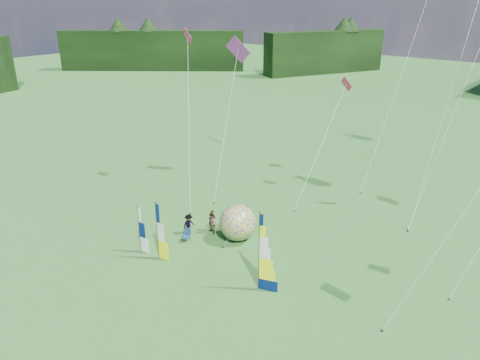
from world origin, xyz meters
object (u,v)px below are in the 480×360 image
Objects in this scene: side_banner_far at (139,229)px; bol_inflatable at (238,223)px; kite_whale at (450,91)px; feather_banner_main at (259,252)px; side_banner_left at (157,231)px; camp_chair at (186,235)px; spectator_c at (189,224)px; spectator_d at (247,218)px; spectator_a at (212,221)px; spectator_b at (212,223)px.

side_banner_far reaches higher than bol_inflatable.
bol_inflatable is at bearing -128.25° from kite_whale.
side_banner_far is at bearing 171.06° from feather_banner_main.
feather_banner_main is at bearing -38.49° from bol_inflatable.
kite_whale is at bearing 54.98° from side_banner_left.
kite_whale is (3.74, 17.67, 6.85)m from feather_banner_main.
feather_banner_main reaches higher than camp_chair.
feather_banner_main is at bearing -102.90° from spectator_c.
side_banner_left is at bearing -91.87° from camp_chair.
feather_banner_main is 7.15m from side_banner_left.
spectator_d is at bearing 57.86° from side_banner_far.
spectator_d is at bearing 104.83° from bol_inflatable.
side_banner_left is at bearing -164.96° from spectator_c.
spectator_a is (-6.86, 3.52, -1.61)m from feather_banner_main.
bol_inflatable is at bearing 39.34° from spectator_b.
bol_inflatable is 1.41× the size of spectator_d.
spectator_d is 1.94× the size of camp_chair.
kite_whale reaches higher than side_banner_left.
kite_whale is at bearing 58.96° from bol_inflatable.
side_banner_far is at bearing -127.83° from spectator_a.
spectator_d is (3.47, 6.86, -0.71)m from side_banner_far.
side_banner_far is 24.09m from kite_whale.
spectator_a is 1.04× the size of spectator_c.
kite_whale reaches higher than spectator_d.
side_banner_far reaches higher than spectator_a.
side_banner_left is 1.19× the size of side_banner_far.
bol_inflatable reaches higher than spectator_d.
bol_inflatable is 0.14× the size of kite_whale.
camp_chair is 21.63m from kite_whale.
bol_inflatable reaches higher than spectator_a.
spectator_d is 17.35m from kite_whale.
side_banner_far is 3.30m from camp_chair.
spectator_a is (-2.20, -0.19, -0.49)m from bol_inflatable.
bol_inflatable reaches higher than spectator_c.
side_banner_far is 0.17× the size of kite_whale.
side_banner_left is at bearing 105.81° from spectator_d.
spectator_b is at bearing 134.88° from feather_banner_main.
spectator_c is at bearing 73.05° from side_banner_far.
side_banner_far reaches higher than spectator_b.
spectator_d is 0.10× the size of kite_whale.
feather_banner_main is 8.73m from side_banner_far.
kite_whale reaches higher than spectator_a.
spectator_c is 1.62× the size of camp_chair.
side_banner_far is at bearing 95.02° from spectator_d.
spectator_a is 1.68× the size of camp_chair.
spectator_d reaches higher than camp_chair.
side_banner_left is 2.13× the size of spectator_d.
feather_banner_main reaches higher than side_banner_far.
side_banner_left is at bearing -71.18° from spectator_b.
bol_inflatable is 2.74× the size of camp_chair.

